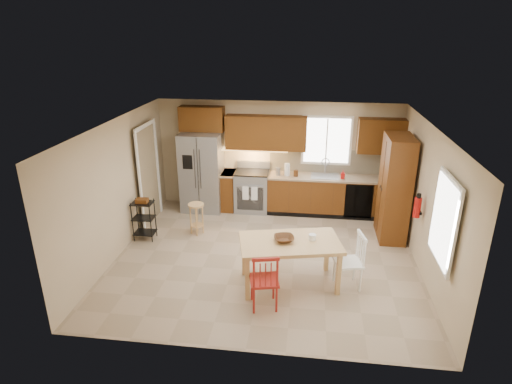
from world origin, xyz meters
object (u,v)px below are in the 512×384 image
at_px(range_stove, 252,191).
at_px(soap_bottle, 343,174).
at_px(bar_stool, 197,219).
at_px(refrigerator, 202,172).
at_px(dining_table, 289,263).
at_px(pantry, 395,188).
at_px(utility_cart, 144,220).
at_px(fire_extinguisher, 417,207).
at_px(chair_white, 348,261).
at_px(table_bowl, 284,241).
at_px(chair_red, 264,279).
at_px(table_jar, 312,238).

relative_size(range_stove, soap_bottle, 4.82).
bearing_deg(bar_stool, refrigerator, 73.56).
bearing_deg(dining_table, bar_stool, 128.07).
xyz_separation_m(refrigerator, pantry, (4.13, -0.93, 0.14)).
height_order(pantry, utility_cart, pantry).
distance_m(range_stove, fire_extinguisher, 3.83).
relative_size(soap_bottle, pantry, 0.09).
relative_size(soap_bottle, chair_white, 0.20).
relative_size(fire_extinguisher, table_bowl, 1.11).
xyz_separation_m(range_stove, dining_table, (1.03, -3.00, -0.07)).
bearing_deg(table_bowl, chair_red, -111.00).
distance_m(soap_bottle, table_bowl, 3.12).
xyz_separation_m(pantry, chair_red, (-2.30, -2.66, -0.58)).
xyz_separation_m(dining_table, utility_cart, (-2.98, 1.27, 0.02)).
relative_size(range_stove, chair_white, 0.97).
bearing_deg(soap_bottle, pantry, -43.45).
relative_size(chair_white, utility_cart, 1.14).
bearing_deg(pantry, chair_white, -116.88).
xyz_separation_m(range_stove, chair_red, (0.68, -3.65, 0.01)).
bearing_deg(dining_table, refrigerator, 113.88).
height_order(refrigerator, fire_extinguisher, refrigerator).
bearing_deg(dining_table, chair_red, -131.04).
height_order(range_stove, table_jar, range_stove).
xyz_separation_m(range_stove, table_bowl, (0.93, -3.00, 0.33)).
relative_size(refrigerator, chair_red, 1.93).
bearing_deg(table_bowl, bar_stool, 139.36).
height_order(fire_extinguisher, table_jar, fire_extinguisher).
distance_m(chair_red, table_bowl, 0.77).
distance_m(pantry, dining_table, 2.88).
height_order(refrigerator, pantry, pantry).
bearing_deg(table_bowl, dining_table, 0.00).
height_order(pantry, bar_stool, pantry).
distance_m(pantry, fire_extinguisher, 1.07).
height_order(dining_table, table_bowl, table_bowl).
relative_size(table_bowl, utility_cart, 0.39).
relative_size(refrigerator, chair_white, 1.93).
bearing_deg(soap_bottle, bar_stool, -156.77).
bearing_deg(pantry, bar_stool, -174.42).
bearing_deg(table_bowl, chair_white, 2.72).
distance_m(pantry, chair_white, 2.28).
relative_size(soap_bottle, table_bowl, 0.59).
xyz_separation_m(pantry, utility_cart, (-4.93, -0.74, -0.64)).
xyz_separation_m(soap_bottle, table_jar, (-0.64, -2.81, -0.17)).
relative_size(fire_extinguisher, chair_red, 0.38).
distance_m(pantry, utility_cart, 5.03).
bearing_deg(bar_stool, table_bowl, -65.17).
height_order(chair_red, table_bowl, chair_red).
bearing_deg(chair_red, soap_bottle, 56.58).
distance_m(soap_bottle, table_jar, 2.89).
bearing_deg(bar_stool, fire_extinguisher, -33.64).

